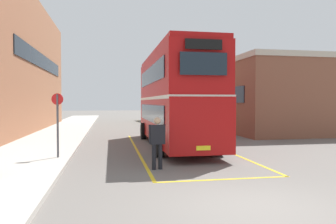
# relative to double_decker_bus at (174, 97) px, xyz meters

# --- Properties ---
(ground_plane) EXTENTS (135.60, 135.60, 0.00)m
(ground_plane) POSITION_rel_double_decker_bus_xyz_m (-0.28, 4.77, -2.51)
(ground_plane) COLOR #66605B
(sidewalk_left) EXTENTS (4.00, 57.60, 0.14)m
(sidewalk_left) POSITION_rel_double_decker_bus_xyz_m (-6.78, 7.17, -2.44)
(sidewalk_left) COLOR #B2ADA3
(sidewalk_left) RESTS_ON ground
(depot_building_right) EXTENTS (8.28, 12.68, 5.39)m
(depot_building_right) POSITION_rel_double_decker_bus_xyz_m (9.29, 7.77, 0.18)
(depot_building_right) COLOR brown
(depot_building_right) RESTS_ON ground
(double_decker_bus) EXTENTS (2.87, 10.56, 4.75)m
(double_decker_bus) POSITION_rel_double_decker_bus_xyz_m (0.00, 0.00, 0.00)
(double_decker_bus) COLOR black
(double_decker_bus) RESTS_ON ground
(single_deck_bus) EXTENTS (3.38, 8.63, 3.02)m
(single_deck_bus) POSITION_rel_double_decker_bus_xyz_m (2.73, 19.93, -0.87)
(single_deck_bus) COLOR black
(single_deck_bus) RESTS_ON ground
(pedestrian_boarding) EXTENTS (0.58, 0.30, 1.75)m
(pedestrian_boarding) POSITION_rel_double_decker_bus_xyz_m (-1.74, -5.55, -1.49)
(pedestrian_boarding) COLOR black
(pedestrian_boarding) RESTS_ON ground
(bus_stop_sign) EXTENTS (0.44, 0.09, 2.45)m
(bus_stop_sign) POSITION_rel_double_decker_bus_xyz_m (-5.24, -3.31, -0.89)
(bus_stop_sign) COLOR #4C4C51
(bus_stop_sign) RESTS_ON sidewalk_left
(bay_marking_yellow) EXTENTS (4.27, 12.56, 0.01)m
(bay_marking_yellow) POSITION_rel_double_decker_bus_xyz_m (-0.01, -1.94, -2.51)
(bay_marking_yellow) COLOR gold
(bay_marking_yellow) RESTS_ON ground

